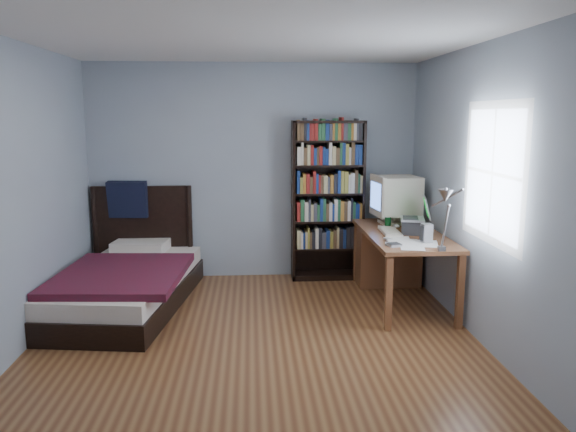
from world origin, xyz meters
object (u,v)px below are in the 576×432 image
Objects in this scene: desk at (391,252)px; bookshelf at (327,201)px; soda_can at (388,222)px; desk_lamp at (445,202)px; keyboard at (390,232)px; crt_monitor at (395,197)px; bed at (127,280)px; laptop at (414,223)px; speaker at (427,233)px.

desk is 0.95m from bookshelf.
bookshelf is at bearing 129.95° from soda_can.
desk_lamp reaches higher than keyboard.
bookshelf reaches higher than desk.
crt_monitor reaches higher than desk.
bed is at bearing -172.38° from crt_monitor.
soda_can is (-0.13, -0.23, -0.24)m from crt_monitor.
bed is at bearing 177.06° from laptop.
laptop is 2.13× the size of speaker.
desk_lamp is 2.20m from bookshelf.
crt_monitor is 0.82m from bookshelf.
bookshelf is (-0.75, 1.37, 0.11)m from speaker.
bed is (-2.67, 0.12, -0.49)m from keyboard.
crt_monitor is 1.42× the size of laptop.
crt_monitor is 0.57m from laptop.
keyboard is 0.23× the size of bookshelf.
bed is (-2.81, 1.26, -0.97)m from desk_lamp.
desk is at bearing 89.01° from speaker.
speaker reaches higher than desk.
desk_lamp is 0.81m from speaker.
desk_lamp is at bearing -89.61° from desk.
laptop is 0.20× the size of bookshelf.
speaker is at bearing -61.35° from bookshelf.
speaker is 0.08× the size of bed.
bookshelf is at bearing 121.07° from keyboard.
bookshelf is at bearing 144.52° from desk.
desk_lamp is at bearing -24.13° from bed.
bookshelf is 0.80× the size of bed.
speaker is (0.09, 0.70, -0.40)m from desk_lamp.
desk is 0.89× the size of bookshelf.
desk is 1.80m from desk_lamp.
desk_lamp is (-0.09, -1.11, 0.38)m from laptop.
crt_monitor is 3.01× the size of speaker.
laptop is 0.36m from soda_can.
desk is 0.59m from keyboard.
desk is at bearing 7.10° from bed.
desk_lamp is at bearing -80.52° from keyboard.
desk is at bearing 75.86° from keyboard.
laptop is 1.22m from bookshelf.
soda_can is 0.88m from bookshelf.
desk_lamp is 1.41× the size of keyboard.
desk is at bearing 101.00° from laptop.
desk is 0.61m from crt_monitor.
keyboard is (-0.14, -0.47, 0.33)m from desk.
bookshelf reaches higher than speaker.
crt_monitor is at bearing 96.34° from laptop.
speaker is 1.57m from bookshelf.
desk_lamp reaches higher than speaker.
crt_monitor is 0.60m from keyboard.
soda_can is (-0.09, -0.20, 0.37)m from desk.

